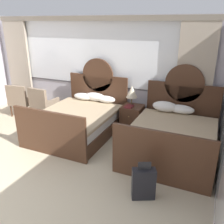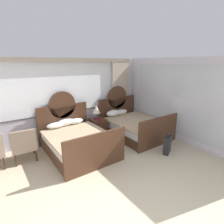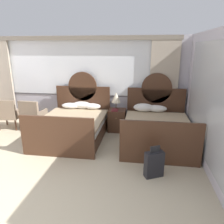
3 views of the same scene
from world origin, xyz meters
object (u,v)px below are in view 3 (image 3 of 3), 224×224
object	(u,v)px
nightstand_between_beds	(117,120)
table_lamp_on_nightstand	(116,98)
armchair_by_window_left	(33,114)
book_on_nightstand	(115,110)
armchair_by_window_centre	(8,113)
bed_near_mirror	(156,129)
suitcase_on_floor	(154,164)
bed_near_window	(74,125)

from	to	relation	value
nightstand_between_beds	table_lamp_on_nightstand	size ratio (longest dim) A/B	1.28
table_lamp_on_nightstand	armchair_by_window_left	xyz separation A→B (m)	(-2.41, -0.35, -0.49)
book_on_nightstand	armchair_by_window_centre	world-z (taller)	armchair_by_window_centre
bed_near_mirror	armchair_by_window_left	world-z (taller)	bed_near_mirror
nightstand_between_beds	suitcase_on_floor	distance (m)	2.43
book_on_nightstand	suitcase_on_floor	bearing A→B (deg)	-64.33
table_lamp_on_nightstand	armchair_by_window_left	world-z (taller)	table_lamp_on_nightstand
bed_near_mirror	suitcase_on_floor	distance (m)	1.59
bed_near_mirror	armchair_by_window_left	xyz separation A→B (m)	(-3.55, 0.33, 0.14)
table_lamp_on_nightstand	armchair_by_window_centre	xyz separation A→B (m)	(-3.19, -0.35, -0.49)
nightstand_between_beds	suitcase_on_floor	size ratio (longest dim) A/B	1.01
bed_near_window	suitcase_on_floor	bearing A→B (deg)	-37.27
book_on_nightstand	nightstand_between_beds	bearing A→B (deg)	62.17
nightstand_between_beds	suitcase_on_floor	bearing A→B (deg)	-66.42
bed_near_mirror	book_on_nightstand	distance (m)	1.31
table_lamp_on_nightstand	book_on_nightstand	distance (m)	0.35
armchair_by_window_left	table_lamp_on_nightstand	bearing A→B (deg)	8.29
armchair_by_window_left	armchair_by_window_centre	xyz separation A→B (m)	(-0.77, 0.00, 0.00)
armchair_by_window_left	nightstand_between_beds	bearing A→B (deg)	7.55
table_lamp_on_nightstand	suitcase_on_floor	distance (m)	2.58
table_lamp_on_nightstand	book_on_nightstand	world-z (taller)	table_lamp_on_nightstand
bed_near_mirror	book_on_nightstand	xyz separation A→B (m)	(-1.15, 0.55, 0.31)
table_lamp_on_nightstand	armchair_by_window_centre	world-z (taller)	table_lamp_on_nightstand
bed_near_window	bed_near_mirror	xyz separation A→B (m)	(2.20, -0.00, -0.00)
bed_near_mirror	table_lamp_on_nightstand	world-z (taller)	bed_near_mirror
bed_near_window	book_on_nightstand	distance (m)	1.23
bed_near_window	armchair_by_window_left	xyz separation A→B (m)	(-1.34, 0.32, 0.14)
nightstand_between_beds	bed_near_mirror	bearing A→B (deg)	-30.70
bed_near_window	bed_near_mirror	world-z (taller)	same
armchair_by_window_centre	suitcase_on_floor	distance (m)	4.61
book_on_nightstand	armchair_by_window_left	xyz separation A→B (m)	(-2.40, -0.23, -0.17)
bed_near_window	bed_near_mirror	size ratio (longest dim) A/B	1.00
armchair_by_window_left	armchair_by_window_centre	world-z (taller)	same
book_on_nightstand	armchair_by_window_left	bearing A→B (deg)	-174.59
bed_near_mirror	armchair_by_window_centre	bearing A→B (deg)	175.66
bed_near_window	book_on_nightstand	world-z (taller)	bed_near_window
bed_near_mirror	suitcase_on_floor	world-z (taller)	bed_near_mirror
nightstand_between_beds	armchair_by_window_left	world-z (taller)	armchair_by_window_left
bed_near_window	nightstand_between_beds	xyz separation A→B (m)	(1.11, 0.65, -0.03)
table_lamp_on_nightstand	armchair_by_window_left	bearing A→B (deg)	-171.71
armchair_by_window_left	suitcase_on_floor	size ratio (longest dim) A/B	1.45
armchair_by_window_centre	bed_near_window	bearing A→B (deg)	-8.71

